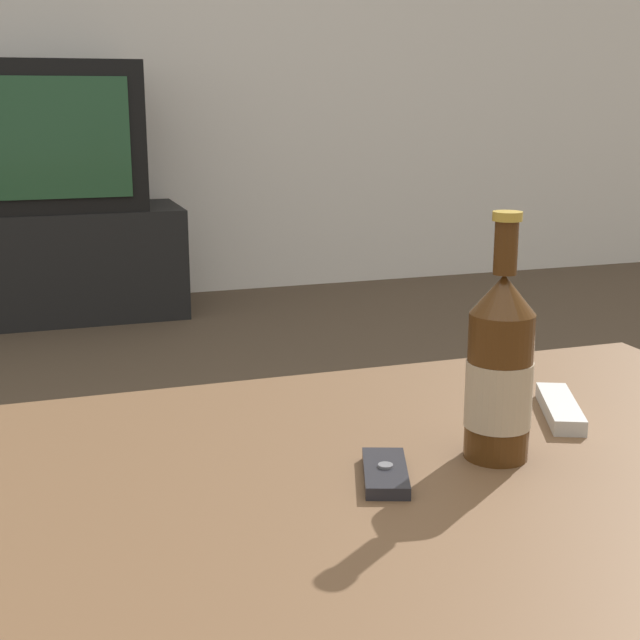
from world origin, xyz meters
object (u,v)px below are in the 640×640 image
object	(u,v)px
cell_phone	(385,473)
beer_bottle	(500,371)
tv_stand	(56,263)
television	(47,136)
remote_control	(560,408)

from	to	relation	value
cell_phone	beer_bottle	bearing A→B (deg)	26.17
tv_stand	beer_bottle	bearing A→B (deg)	-81.85
beer_bottle	cell_phone	xyz separation A→B (m)	(-0.14, -0.02, -0.10)
television	cell_phone	world-z (taller)	television
television	remote_control	xyz separation A→B (m)	(0.53, -2.59, -0.25)
tv_stand	cell_phone	distance (m)	2.73
television	cell_phone	xyz separation A→B (m)	(0.24, -2.70, -0.26)
cell_phone	remote_control	size ratio (longest dim) A/B	0.76
television	beer_bottle	bearing A→B (deg)	-81.83
tv_stand	beer_bottle	world-z (taller)	beer_bottle
beer_bottle	remote_control	distance (m)	0.20
beer_bottle	cell_phone	distance (m)	0.17
beer_bottle	remote_control	bearing A→B (deg)	32.52
cell_phone	remote_control	distance (m)	0.31
television	remote_control	bearing A→B (deg)	-78.39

